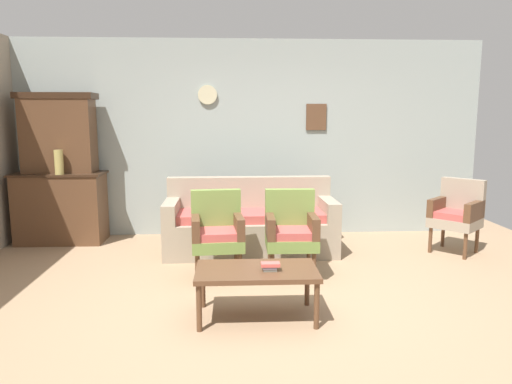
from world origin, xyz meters
name	(u,v)px	position (x,y,z in m)	size (l,w,h in m)	color
ground_plane	(263,303)	(0.00, 0.00, 0.00)	(7.68, 7.68, 0.00)	#997A5B
wall_back_with_decor	(251,139)	(0.00, 2.63, 1.35)	(6.40, 0.09, 2.70)	#939E99
side_cabinet	(61,208)	(-2.54, 2.25, 0.47)	(1.16, 0.55, 0.93)	brown
cabinet_upper_hutch	(58,132)	(-2.54, 2.33, 1.45)	(0.99, 0.38, 1.03)	brown
vase_on_cabinet	(59,162)	(-2.46, 2.07, 1.09)	(0.11, 0.11, 0.31)	tan
floral_couch	(250,226)	(-0.05, 1.67, 0.32)	(2.07, 0.83, 0.90)	gray
armchair_near_couch_end	(217,230)	(-0.43, 0.73, 0.50)	(0.56, 0.54, 0.90)	olive
armchair_by_doorway	(291,229)	(0.33, 0.74, 0.50)	(0.53, 0.50, 0.90)	olive
wingback_chair_by_fireplace	(457,212)	(2.47, 1.52, 0.50)	(0.71, 0.71, 0.90)	gray
coffee_table	(257,274)	(-0.08, -0.30, 0.38)	(1.00, 0.56, 0.42)	brown
book_stack_on_table	(270,266)	(0.03, -0.35, 0.46)	(0.15, 0.10, 0.07)	#68685C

